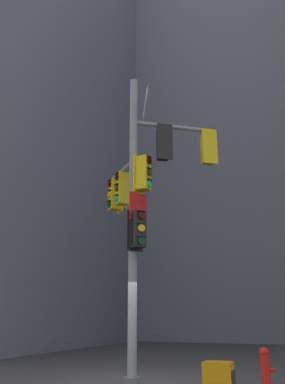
% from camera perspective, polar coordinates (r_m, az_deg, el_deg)
% --- Properties ---
extents(ground, '(120.00, 120.00, 0.00)m').
position_cam_1_polar(ground, '(11.32, -1.50, -25.18)').
color(ground, '#38383A').
extents(building_mid_block, '(16.04, 16.04, 48.95)m').
position_cam_1_polar(building_mid_block, '(43.27, 9.39, 15.09)').
color(building_mid_block, slate).
rests_on(building_mid_block, ground).
extents(signal_pole_assembly, '(3.62, 2.27, 8.69)m').
position_cam_1_polar(signal_pole_assembly, '(12.01, 0.10, -0.08)').
color(signal_pole_assembly, gray).
rests_on(signal_pole_assembly, ground).
extents(fire_hydrant, '(0.33, 0.23, 0.91)m').
position_cam_1_polar(fire_hydrant, '(11.02, 16.76, -22.25)').
color(fire_hydrant, red).
rests_on(fire_hydrant, ground).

